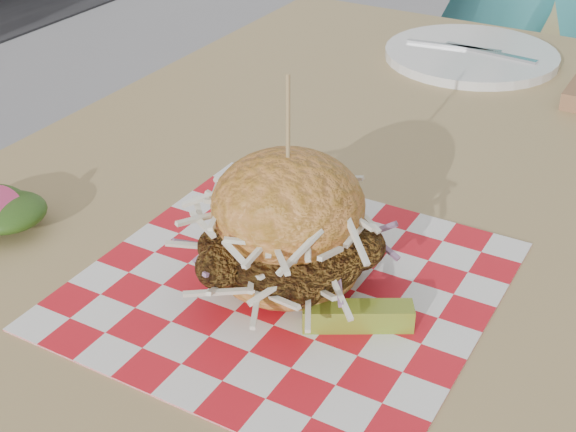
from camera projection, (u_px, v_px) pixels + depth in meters
The scene contains 6 objects.
patio_table at pixel (355, 220), 1.00m from camera, with size 0.80×1.20×0.75m.
patio_chair at pixel (552, 62), 1.82m from camera, with size 0.46×0.47×0.95m.
paper_liner at pixel (288, 284), 0.75m from camera, with size 0.36×0.36×0.00m, color red.
sandwich at pixel (288, 231), 0.72m from camera, with size 0.18×0.18×0.21m.
pickle_spear at pixel (358, 316), 0.69m from camera, with size 0.10×0.02×0.02m, color olive.
place_setting at pixel (471, 55), 1.26m from camera, with size 0.27×0.27×0.02m.
Camera 1 is at (0.34, -0.84, 1.19)m, focal length 50.00 mm.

